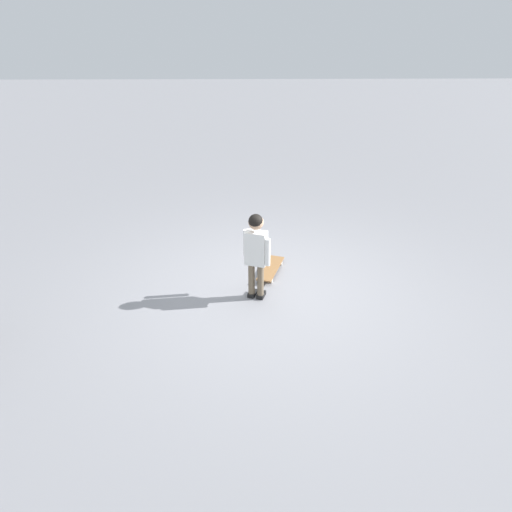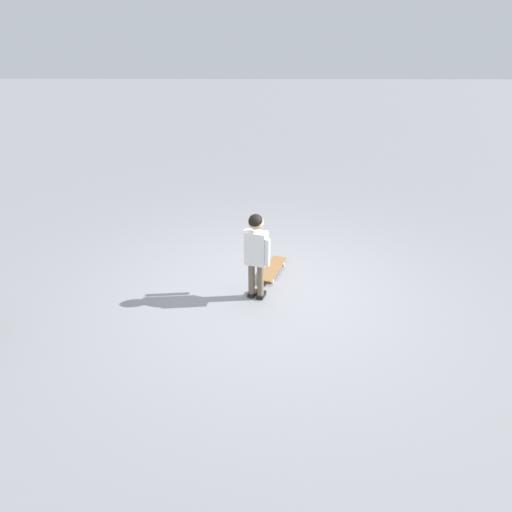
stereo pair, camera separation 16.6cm
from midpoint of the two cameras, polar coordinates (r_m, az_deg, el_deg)
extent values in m
plane|color=gray|center=(5.49, 2.78, -4.56)|extent=(50.00, 50.00, 0.00)
cylinder|color=brown|center=(5.28, 0.34, -2.92)|extent=(0.08, 0.08, 0.42)
cube|color=black|center=(5.41, 0.44, -4.74)|extent=(0.17, 0.12, 0.05)
cylinder|color=brown|center=(5.24, 1.47, -3.12)|extent=(0.08, 0.08, 0.42)
cube|color=black|center=(5.38, 1.55, -4.95)|extent=(0.17, 0.12, 0.05)
cube|color=white|center=(5.07, 0.94, 1.00)|extent=(0.21, 0.27, 0.40)
cylinder|color=white|center=(5.20, -0.32, 1.71)|extent=(0.06, 0.06, 0.32)
cylinder|color=white|center=(4.97, 2.40, 0.45)|extent=(0.06, 0.06, 0.32)
sphere|color=tan|center=(4.94, 0.96, 4.29)|extent=(0.17, 0.17, 0.17)
sphere|color=black|center=(4.92, 0.93, 4.41)|extent=(0.16, 0.16, 0.16)
cube|color=olive|center=(5.87, 2.90, -1.59)|extent=(0.72, 0.40, 0.02)
cube|color=#B7B7BC|center=(6.08, 3.55, -0.67)|extent=(0.06, 0.11, 0.02)
cube|color=#B7B7BC|center=(5.67, 2.19, -2.82)|extent=(0.06, 0.11, 0.02)
cylinder|color=beige|center=(6.11, 2.87, -0.76)|extent=(0.06, 0.05, 0.06)
cylinder|color=beige|center=(6.08, 4.23, -0.97)|extent=(0.06, 0.05, 0.06)
cylinder|color=beige|center=(5.71, 1.46, -2.90)|extent=(0.06, 0.05, 0.06)
cylinder|color=beige|center=(5.67, 2.91, -3.15)|extent=(0.06, 0.05, 0.06)
camera|label=1|loc=(0.08, -89.07, 0.47)|focal=31.67mm
camera|label=2|loc=(0.08, 90.93, -0.47)|focal=31.67mm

